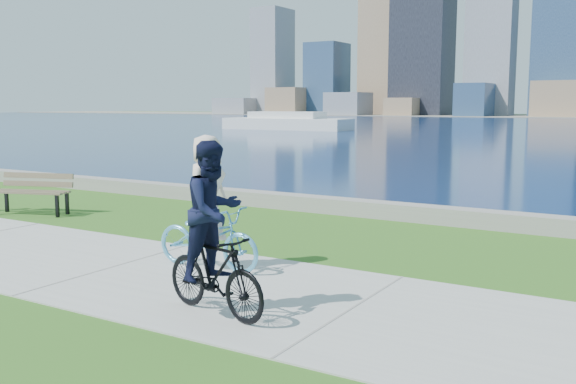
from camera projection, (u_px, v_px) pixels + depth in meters
name	position (u px, v px, depth m)	size (l,w,h in m)	color
ground	(113.00, 268.00, 9.80)	(320.00, 320.00, 0.00)	#295917
concrete_path	(113.00, 267.00, 9.80)	(80.00, 3.50, 0.02)	#A5A5A0
seawall	(311.00, 203.00, 15.04)	(90.00, 0.50, 0.35)	gray
ferry_near	(287.00, 122.00, 62.24)	(12.85, 3.67, 1.74)	silver
park_bench	(33.00, 189.00, 14.57)	(1.88, 1.15, 0.92)	black
cyclist_woman	(208.00, 220.00, 9.61)	(0.66, 1.83, 2.02)	#5BB3DE
cyclist_man	(214.00, 243.00, 7.46)	(0.81, 1.71, 2.06)	black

